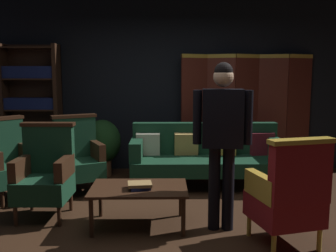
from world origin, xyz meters
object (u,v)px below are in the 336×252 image
velvet_couch (206,154)px  book_tan_leather (140,184)px  bookshelf (32,107)px  book_navy_cloth (140,187)px  coffee_table (139,191)px  potted_plant (102,144)px  armchair_gilt_accent (288,195)px  armchair_wing_right (45,173)px  folding_screen (246,111)px  armchair_wing_left (78,157)px  standing_figure (222,131)px  armchair_wing_far (8,161)px

velvet_couch → book_tan_leather: (-0.85, -1.52, 0.01)m
bookshelf → book_navy_cloth: bearing=-50.6°
velvet_couch → coffee_table: 1.69m
potted_plant → book_tan_leather: (0.72, -2.04, -0.04)m
armchair_gilt_accent → armchair_wing_right: (-2.46, 0.79, 0.00)m
folding_screen → armchair_wing_left: 2.78m
velvet_couch → book_navy_cloth: (-0.85, -1.52, -0.02)m
folding_screen → book_tan_leather: (-1.59, -2.32, -0.52)m
folding_screen → armchair_wing_right: size_ratio=2.07×
book_tan_leather → standing_figure: bearing=-2.1°
armchair_wing_right → armchair_wing_far: same height
bookshelf → book_navy_cloth: (1.85, -2.25, -0.63)m
coffee_table → book_navy_cloth: book_navy_cloth is taller
bookshelf → armchair_wing_far: bearing=-85.0°
standing_figure → book_tan_leather: size_ratio=7.05×
coffee_table → book_navy_cloth: (0.01, -0.06, 0.06)m
armchair_gilt_accent → book_navy_cloth: (-1.38, 0.43, -0.05)m
armchair_wing_right → standing_figure: 2.02m
coffee_table → book_navy_cloth: 0.09m
potted_plant → coffee_table: bearing=-70.5°
armchair_wing_left → book_tan_leather: (0.90, -1.19, -0.02)m
bookshelf → standing_figure: bookshelf is taller
velvet_couch → potted_plant: size_ratio=2.40×
coffee_table → armchair_wing_far: 1.95m
velvet_couch → armchair_wing_far: armchair_wing_far is taller
bookshelf → velvet_couch: 2.87m
coffee_table → armchair_wing_left: (-0.88, 1.13, 0.12)m
velvet_couch → armchair_wing_left: (-1.75, -0.33, 0.03)m
armchair_wing_left → book_tan_leather: armchair_wing_left is taller
bookshelf → velvet_couch: bookshelf is taller
armchair_wing_right → book_tan_leather: size_ratio=4.31×
potted_plant → book_tan_leather: 2.16m
bookshelf → armchair_gilt_accent: bookshelf is taller
armchair_wing_left → potted_plant: 0.87m
armchair_wing_left → armchair_wing_far: (-0.84, -0.23, 0.00)m
book_navy_cloth → armchair_wing_far: bearing=151.0°
armchair_gilt_accent → velvet_couch: bearing=105.3°
book_navy_cloth → standing_figure: bearing=-2.1°
bookshelf → armchair_wing_right: (0.77, -1.90, -0.58)m
coffee_table → potted_plant: size_ratio=1.13×
coffee_table → book_navy_cloth: size_ratio=4.99×
folding_screen → velvet_couch: (-0.74, -0.80, -0.53)m
folding_screen → potted_plant: (-2.31, -0.28, -0.47)m
armchair_gilt_accent → standing_figure: bearing=144.1°
folding_screen → velvet_couch: size_ratio=1.01×
bookshelf → book_tan_leather: bearing=-50.6°
armchair_wing_left → book_tan_leather: bearing=-53.0°
velvet_couch → armchair_gilt_accent: (0.53, -1.95, 0.03)m
folding_screen → armchair_gilt_accent: bearing=-94.4°
armchair_gilt_accent → folding_screen: bearing=85.6°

